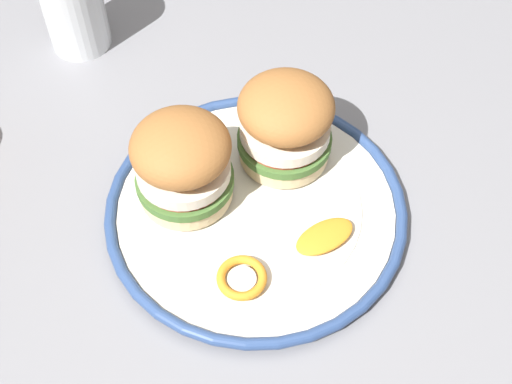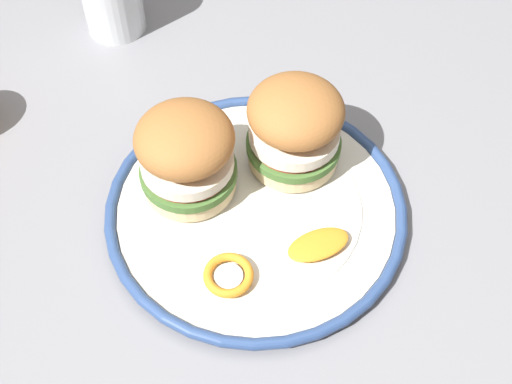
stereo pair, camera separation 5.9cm
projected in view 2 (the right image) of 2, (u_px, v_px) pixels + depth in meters
dining_table at (267, 225)px, 0.84m from camera, size 1.12×1.01×0.75m
dinner_plate at (256, 209)px, 0.71m from camera, size 0.31×0.31×0.02m
sandwich_half_left at (186, 154)px, 0.68m from camera, size 0.14×0.14×0.10m
sandwich_half_right at (295, 126)px, 0.70m from camera, size 0.14×0.14×0.10m
orange_peel_curled at (228, 275)px, 0.65m from camera, size 0.07×0.07×0.01m
orange_peel_strip_long at (318, 245)px, 0.67m from camera, size 0.07×0.06×0.01m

